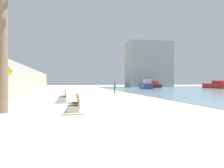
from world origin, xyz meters
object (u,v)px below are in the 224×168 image
(boat_mid_bay, at_px, (146,85))
(pedestrian_sign, at_px, (7,80))
(person_walking, at_px, (115,86))
(bench_near, at_px, (74,108))
(boat_far_right, at_px, (151,85))
(bench_far, at_px, (63,99))
(boat_far_left, at_px, (216,85))

(boat_mid_bay, bearing_deg, pedestrian_sign, -128.27)
(person_walking, bearing_deg, bench_near, -110.12)
(person_walking, distance_m, boat_mid_bay, 18.07)
(boat_far_right, distance_m, pedestrian_sign, 42.09)
(bench_far, xyz_separation_m, person_walking, (6.75, 11.24, 0.71))
(bench_far, bearing_deg, boat_mid_bay, 56.71)
(boat_far_right, bearing_deg, boat_mid_bay, -119.55)
(person_walking, relative_size, boat_mid_bay, 0.27)
(boat_far_left, bearing_deg, boat_mid_bay, 177.96)
(pedestrian_sign, bearing_deg, person_walking, 47.95)
(bench_far, distance_m, boat_far_right, 39.49)
(boat_far_left, bearing_deg, bench_far, -142.61)
(boat_far_right, bearing_deg, bench_near, -117.95)
(bench_near, height_order, boat_far_right, boat_far_right)
(bench_far, distance_m, boat_far_left, 41.96)
(person_walking, distance_m, boat_far_left, 30.15)
(boat_mid_bay, xyz_separation_m, pedestrian_sign, (-20.95, -26.55, 0.93))
(bench_near, height_order, boat_mid_bay, boat_mid_bay)
(person_walking, height_order, boat_far_left, boat_far_left)
(boat_far_left, relative_size, boat_far_right, 1.16)
(boat_far_left, height_order, pedestrian_sign, boat_far_left)
(bench_far, height_order, boat_far_right, boat_far_right)
(bench_near, bearing_deg, bench_far, 96.04)
(boat_far_left, xyz_separation_m, boat_far_right, (-12.11, 7.83, -0.04))
(person_walking, xyz_separation_m, pedestrian_sign, (-10.59, -11.74, 0.78))
(bench_far, bearing_deg, boat_far_right, 57.50)
(pedestrian_sign, bearing_deg, boat_far_left, 34.94)
(pedestrian_sign, bearing_deg, bench_near, -48.87)
(person_walking, xyz_separation_m, boat_far_left, (26.58, 14.23, -0.23))
(bench_near, relative_size, pedestrian_sign, 0.79)
(bench_near, bearing_deg, boat_far_right, 62.05)
(boat_far_left, bearing_deg, bench_near, -136.52)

